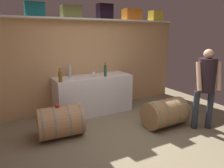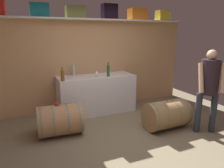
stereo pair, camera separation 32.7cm
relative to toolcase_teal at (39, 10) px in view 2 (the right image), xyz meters
name	(u,v)px [view 2 (the right image)]	position (x,y,z in m)	size (l,w,h in m)	color
ground_plane	(119,132)	(1.17, -1.45, -2.35)	(6.36, 7.47, 0.02)	#7B6E54
back_wall_panel	(92,65)	(1.17, 0.15, -1.26)	(5.16, 0.10, 2.16)	tan
high_shelf_board	(93,20)	(1.17, 0.00, -0.16)	(4.75, 0.40, 0.03)	silver
toolcase_teal	(39,10)	(0.00, 0.00, 0.00)	(0.39, 0.21, 0.29)	#167177
toolcase_olive	(75,12)	(0.76, 0.00, -0.01)	(0.42, 0.28, 0.26)	olive
toolcase_black	(109,12)	(1.59, 0.00, 0.03)	(0.36, 0.23, 0.35)	black
toolcase_orange	(137,14)	(2.36, 0.00, -0.01)	(0.44, 0.30, 0.27)	orange
toolcase_yellow	(163,16)	(3.14, 0.00, -0.01)	(0.34, 0.25, 0.26)	yellow
work_cabinet	(96,94)	(1.14, -0.25, -1.89)	(1.81, 0.67, 0.90)	white
wine_bottle_green	(108,70)	(1.37, -0.44, -1.30)	(0.07, 0.07, 0.33)	#285635
wine_bottle_amber	(62,75)	(0.31, -0.50, -1.31)	(0.07, 0.07, 0.29)	brown
wine_bottle_clear	(74,70)	(0.66, -0.04, -1.30)	(0.07, 0.07, 0.32)	#B2BCBB
wine_glass	(97,73)	(1.12, -0.36, -1.36)	(0.07, 0.07, 0.12)	white
wine_barrel_near	(60,120)	(0.11, -1.10, -2.05)	(0.84, 0.64, 0.59)	tan
wine_barrel_far	(166,115)	(2.11, -1.67, -2.06)	(0.87, 0.58, 0.57)	#987248
tasting_cup	(57,104)	(0.07, -1.10, -1.73)	(0.07, 0.07, 0.05)	red
winemaker_pouring	(209,83)	(2.69, -2.11, -1.37)	(0.51, 0.44, 1.59)	#2B313B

